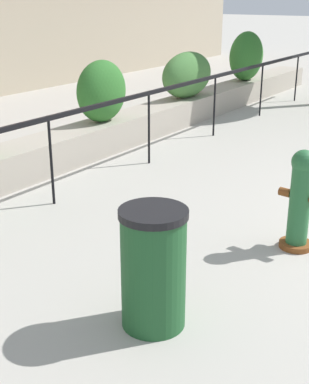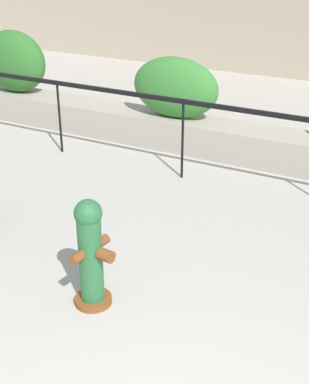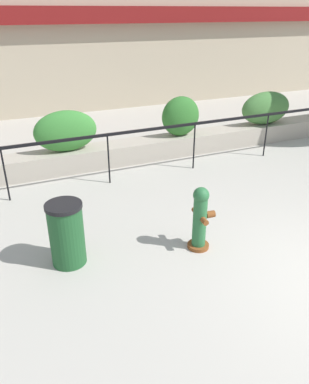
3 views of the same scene
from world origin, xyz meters
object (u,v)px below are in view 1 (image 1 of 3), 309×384
object	(u,v)px
hedge_bush_2	(102,91)
hedge_bush_4	(246,56)
hedge_bush_3	(187,75)
fire_hydrant	(300,199)
trash_bin	(153,268)

from	to	relation	value
hedge_bush_2	hedge_bush_4	world-z (taller)	hedge_bush_4
hedge_bush_2	hedge_bush_3	size ratio (longest dim) A/B	0.65
hedge_bush_2	hedge_bush_4	bearing A→B (deg)	0.00
fire_hydrant	hedge_bush_3	bearing A→B (deg)	42.21
hedge_bush_3	fire_hydrant	xyz separation A→B (m)	(-4.56, -4.13, -0.41)
hedge_bush_4	trash_bin	world-z (taller)	hedge_bush_4
hedge_bush_2	fire_hydrant	distance (m)	4.53
hedge_bush_2	trash_bin	xyz separation A→B (m)	(-3.81, -3.68, -0.51)
fire_hydrant	trash_bin	distance (m)	2.07
hedge_bush_3	fire_hydrant	distance (m)	6.17
fire_hydrant	trash_bin	world-z (taller)	fire_hydrant
hedge_bush_2	hedge_bush_3	world-z (taller)	hedge_bush_2
fire_hydrant	trash_bin	bearing A→B (deg)	167.19
hedge_bush_4	trash_bin	distance (m)	10.12
trash_bin	hedge_bush_2	bearing A→B (deg)	43.99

